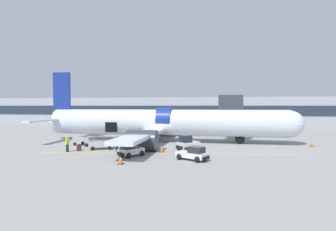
# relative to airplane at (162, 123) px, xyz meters

# --- Properties ---
(ground_plane) EXTENTS (500.00, 500.00, 0.00)m
(ground_plane) POSITION_rel_airplane_xyz_m (0.47, -2.85, -2.61)
(ground_plane) COLOR gray
(apron_marking_line) EXTENTS (27.23, 3.88, 0.01)m
(apron_marking_line) POSITION_rel_airplane_xyz_m (2.25, -8.73, -2.61)
(apron_marking_line) COLOR yellow
(apron_marking_line) RESTS_ON ground_plane
(terminal_strip) EXTENTS (108.29, 12.75, 7.14)m
(terminal_strip) POSITION_rel_airplane_xyz_m (0.47, 33.81, 0.96)
(terminal_strip) COLOR #9EA3AD
(terminal_strip) RESTS_ON ground_plane
(jet_bridge_stub) EXTENTS (3.38, 12.14, 6.58)m
(jet_bridge_stub) POSITION_rel_airplane_xyz_m (9.50, 6.86, 2.36)
(jet_bridge_stub) COLOR #4C4C51
(jet_bridge_stub) RESTS_ON ground_plane
(airplane) EXTENTS (36.68, 28.91, 10.04)m
(airplane) POSITION_rel_airplane_xyz_m (0.00, 0.00, 0.00)
(airplane) COLOR silver
(airplane) RESTS_ON ground_plane
(baggage_tug_lead) EXTENTS (2.72, 2.63, 1.77)m
(baggage_tug_lead) POSITION_rel_airplane_xyz_m (4.34, -6.65, -1.88)
(baggage_tug_lead) COLOR silver
(baggage_tug_lead) RESTS_ON ground_plane
(baggage_tug_mid) EXTENTS (3.25, 2.56, 1.32)m
(baggage_tug_mid) POSITION_rel_airplane_xyz_m (5.37, -11.70, -2.04)
(baggage_tug_mid) COLOR white
(baggage_tug_mid) RESTS_ON ground_plane
(baggage_tug_rear) EXTENTS (2.50, 2.84, 1.47)m
(baggage_tug_rear) POSITION_rel_airplane_xyz_m (-0.94, -10.99, -2.00)
(baggage_tug_rear) COLOR silver
(baggage_tug_rear) RESTS_ON ground_plane
(baggage_cart_loading) EXTENTS (3.66, 2.39, 0.98)m
(baggage_cart_loading) POSITION_rel_airplane_xyz_m (-5.72, -7.34, -2.14)
(baggage_cart_loading) COLOR #B7BABF
(baggage_cart_loading) RESTS_ON ground_plane
(baggage_cart_queued) EXTENTS (3.88, 2.34, 1.17)m
(baggage_cart_queued) POSITION_rel_airplane_xyz_m (-8.99, -5.08, -2.00)
(baggage_cart_queued) COLOR #999BA0
(baggage_cart_queued) RESTS_ON ground_plane
(ground_crew_loader_a) EXTENTS (0.46, 0.61, 1.76)m
(ground_crew_loader_a) POSITION_rel_airplane_xyz_m (-8.58, -9.76, -1.69)
(ground_crew_loader_a) COLOR #1E2338
(ground_crew_loader_a) RESTS_ON ground_plane
(ground_crew_loader_b) EXTENTS (0.55, 0.55, 1.74)m
(ground_crew_loader_b) POSITION_rel_airplane_xyz_m (-3.40, -8.21, -1.70)
(ground_crew_loader_b) COLOR black
(ground_crew_loader_b) RESTS_ON ground_plane
(ground_crew_driver) EXTENTS (0.51, 0.49, 1.57)m
(ground_crew_driver) POSITION_rel_airplane_xyz_m (-3.48, -5.08, -1.79)
(ground_crew_driver) COLOR #1E2338
(ground_crew_driver) RESTS_ON ground_plane
(suitcase_on_tarmac_upright) EXTENTS (0.56, 0.45, 0.72)m
(suitcase_on_tarmac_upright) POSITION_rel_airplane_xyz_m (-7.61, -8.98, -2.31)
(suitcase_on_tarmac_upright) COLOR #4C1E1E
(suitcase_on_tarmac_upright) RESTS_ON ground_plane
(safety_cone_nose) EXTENTS (0.47, 0.47, 0.79)m
(safety_cone_nose) POSITION_rel_airplane_xyz_m (19.18, -0.93, -2.24)
(safety_cone_nose) COLOR black
(safety_cone_nose) RESTS_ON ground_plane
(safety_cone_engine_left) EXTENTS (0.51, 0.51, 0.76)m
(safety_cone_engine_left) POSITION_rel_airplane_xyz_m (-0.69, -14.42, -2.26)
(safety_cone_engine_left) COLOR black
(safety_cone_engine_left) RESTS_ON ground_plane
(safety_cone_wingtip) EXTENTS (0.53, 0.53, 0.76)m
(safety_cone_wingtip) POSITION_rel_airplane_xyz_m (1.63, -7.95, -2.26)
(safety_cone_wingtip) COLOR black
(safety_cone_wingtip) RESTS_ON ground_plane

